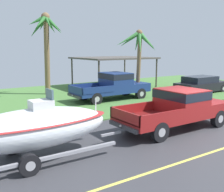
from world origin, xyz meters
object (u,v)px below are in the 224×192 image
pickup_truck_towing (180,106)px  palm_tree_mid (139,46)px  parked_pickup_background (115,85)px  carport_awning (114,59)px  parked_sedan_near (201,85)px  boat_on_trailer (34,128)px  palm_tree_near_right (46,34)px

pickup_truck_towing → palm_tree_mid: 8.56m
pickup_truck_towing → parked_pickup_background: (1.51, 7.49, 0.05)m
parked_pickup_background → carport_awning: (3.42, 5.25, 1.62)m
parked_pickup_background → palm_tree_mid: size_ratio=1.18×
parked_pickup_background → parked_sedan_near: bearing=-11.0°
boat_on_trailer → carport_awning: 17.39m
boat_on_trailer → palm_tree_mid: palm_tree_mid is taller
carport_awning → pickup_truck_towing: bearing=-111.1°
parked_pickup_background → palm_tree_near_right: palm_tree_near_right is taller
carport_awning → boat_on_trailer: bearing=-132.6°
pickup_truck_towing → palm_tree_mid: bearing=64.7°
parked_sedan_near → palm_tree_mid: bearing=167.0°
boat_on_trailer → parked_pickup_background: bearing=42.1°
palm_tree_mid → boat_on_trailer: bearing=-144.5°
carport_awning → palm_tree_near_right: palm_tree_near_right is taller
parked_pickup_background → palm_tree_mid: bearing=-4.9°
parked_sedan_near → palm_tree_near_right: (-10.85, 6.00, 4.05)m
carport_awning → palm_tree_mid: size_ratio=1.34×
boat_on_trailer → parked_sedan_near: size_ratio=1.32×
pickup_truck_towing → boat_on_trailer: boat_on_trailer is taller
parked_sedan_near → carport_awning: bearing=121.7°
carport_awning → palm_tree_mid: 5.71m
pickup_truck_towing → parked_pickup_background: parked_pickup_background is taller
parked_pickup_background → palm_tree_mid: (1.95, -0.17, 2.70)m
boat_on_trailer → carport_awning: carport_awning is taller
palm_tree_near_right → pickup_truck_towing: bearing=-81.6°
pickup_truck_towing → parked_sedan_near: pickup_truck_towing is taller
parked_pickup_background → palm_tree_near_right: (-3.30, 4.54, 3.66)m
boat_on_trailer → palm_tree_mid: bearing=35.5°
pickup_truck_towing → carport_awning: size_ratio=0.88×
palm_tree_mid → parked_sedan_near: bearing=-13.0°
boat_on_trailer → parked_sedan_near: (15.86, 6.03, -0.42)m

